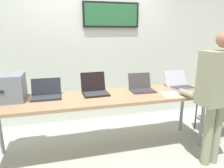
# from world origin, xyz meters

# --- Properties ---
(ground) EXTENTS (8.00, 8.00, 0.04)m
(ground) POSITION_xyz_m (0.00, 0.00, -0.02)
(ground) COLOR #9DA497
(back_wall) EXTENTS (8.00, 0.11, 2.44)m
(back_wall) POSITION_xyz_m (0.01, 1.13, 1.24)
(back_wall) COLOR beige
(back_wall) RESTS_ON ground
(workbench) EXTENTS (2.92, 0.70, 0.79)m
(workbench) POSITION_xyz_m (0.00, 0.00, 0.74)
(workbench) COLOR #977451
(workbench) RESTS_ON ground
(equipment_box) EXTENTS (0.43, 0.39, 0.33)m
(equipment_box) POSITION_xyz_m (-1.20, 0.13, 0.96)
(equipment_box) COLOR slate
(equipment_box) RESTS_ON workbench
(laptop_station_0) EXTENTS (0.37, 0.29, 0.23)m
(laptop_station_0) POSITION_xyz_m (-0.73, 0.13, 0.85)
(laptop_station_0) COLOR #22262D
(laptop_station_0) RESTS_ON workbench
(laptop_station_1) EXTENTS (0.35, 0.36, 0.27)m
(laptop_station_1) POSITION_xyz_m (-0.10, 0.15, 0.85)
(laptop_station_1) COLOR black
(laptop_station_1) RESTS_ON workbench
(laptop_station_2) EXTENTS (0.34, 0.31, 0.24)m
(laptop_station_2) POSITION_xyz_m (0.57, 0.11, 0.85)
(laptop_station_2) COLOR #3C3939
(laptop_station_2) RESTS_ON workbench
(laptop_station_3) EXTENTS (0.38, 0.38, 0.24)m
(laptop_station_3) POSITION_xyz_m (1.20, 0.13, 0.85)
(laptop_station_3) COLOR #AFADB4
(laptop_station_3) RESTS_ON workbench
(person) EXTENTS (0.46, 0.61, 1.62)m
(person) POSITION_xyz_m (1.21, -0.62, 0.98)
(person) COLOR gray
(person) RESTS_ON ground
(paper_sheet) EXTENTS (0.27, 0.33, 0.00)m
(paper_sheet) POSITION_xyz_m (0.88, -0.17, 0.79)
(paper_sheet) COLOR white
(paper_sheet) RESTS_ON workbench
(storage_cart) EXTENTS (0.56, 0.44, 0.64)m
(storage_cart) POSITION_xyz_m (1.88, 0.02, 0.43)
(storage_cart) COLOR gray
(storage_cart) RESTS_ON ground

